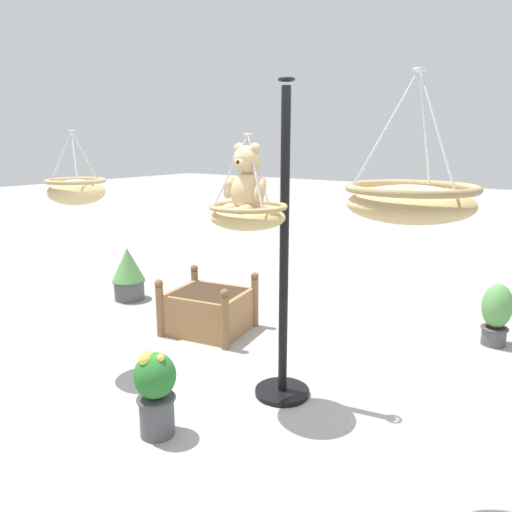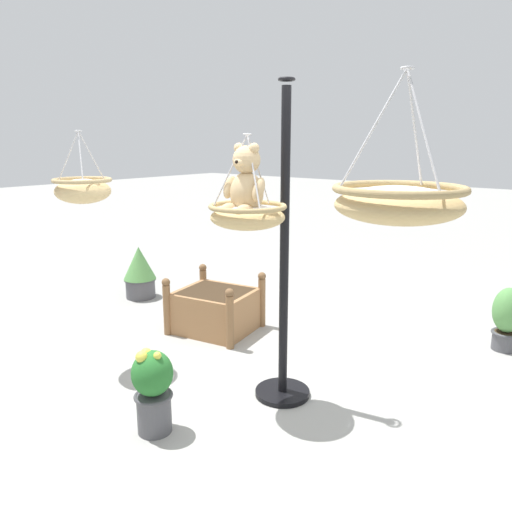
% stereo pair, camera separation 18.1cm
% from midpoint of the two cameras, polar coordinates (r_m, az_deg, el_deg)
% --- Properties ---
extents(ground_plane, '(40.00, 40.00, 0.00)m').
position_cam_midpoint_polar(ground_plane, '(4.15, -0.76, -15.57)').
color(ground_plane, '#9E9E99').
extents(display_pole_central, '(0.44, 0.44, 2.43)m').
position_cam_midpoint_polar(display_pole_central, '(3.82, 1.84, -5.81)').
color(display_pole_central, black).
rests_on(display_pole_central, ground).
extents(hanging_basket_with_teddy, '(0.57, 0.57, 0.68)m').
position_cam_midpoint_polar(hanging_basket_with_teddy, '(3.54, -2.38, 4.79)').
color(hanging_basket_with_teddy, tan).
extents(teddy_bear, '(0.35, 0.30, 0.51)m').
position_cam_midpoint_polar(teddy_bear, '(3.49, -2.66, 8.30)').
color(teddy_bear, tan).
extents(hanging_basket_left_high, '(0.61, 0.61, 0.69)m').
position_cam_midpoint_polar(hanging_basket_left_high, '(2.40, 15.48, 6.20)').
color(hanging_basket_left_high, tan).
extents(hanging_basket_right_low, '(0.49, 0.49, 0.61)m').
position_cam_midpoint_polar(hanging_basket_right_low, '(4.42, -21.31, 7.16)').
color(hanging_basket_right_low, tan).
extents(wooden_planter_box, '(0.98, 0.90, 0.62)m').
position_cam_midpoint_polar(wooden_planter_box, '(5.31, -6.51, -6.20)').
color(wooden_planter_box, '#9E7047').
rests_on(wooden_planter_box, ground).
extents(potted_plant_flowering_red, '(0.29, 0.29, 0.63)m').
position_cam_midpoint_polar(potted_plant_flowering_red, '(5.41, 25.35, -6.07)').
color(potted_plant_flowering_red, '#4C4C51').
rests_on(potted_plant_flowering_red, ground).
extents(potted_plant_tall_leafy, '(0.42, 0.42, 0.68)m').
position_cam_midpoint_polar(potted_plant_tall_leafy, '(6.51, -15.42, -1.97)').
color(potted_plant_tall_leafy, '#4C4C51').
rests_on(potted_plant_tall_leafy, ground).
extents(potted_plant_trailing_ivy, '(0.29, 0.29, 0.63)m').
position_cam_midpoint_polar(potted_plant_trailing_ivy, '(3.57, -13.10, -15.06)').
color(potted_plant_trailing_ivy, '#4C4C51').
rests_on(potted_plant_trailing_ivy, ground).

